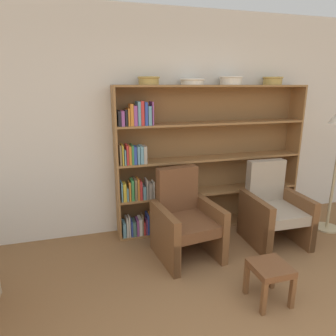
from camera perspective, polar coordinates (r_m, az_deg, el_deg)
name	(u,v)px	position (r m, az deg, el deg)	size (l,w,h in m)	color
wall_back	(180,124)	(3.91, 2.25, 8.34)	(12.00, 0.06, 2.75)	silver
bookshelf	(196,161)	(3.90, 5.33, 1.42)	(2.50, 0.30, 1.87)	olive
bowl_brass	(149,80)	(3.58, -3.71, 16.37)	(0.26, 0.26, 0.09)	tan
bowl_olive	(192,81)	(3.73, 4.66, 16.15)	(0.29, 0.29, 0.07)	silver
bowl_copper	(231,80)	(3.94, 11.90, 16.09)	(0.29, 0.29, 0.10)	silver
bowl_stoneware	(273,80)	(4.25, 19.30, 15.49)	(0.26, 0.26, 0.10)	tan
armchair_leather	(185,220)	(3.39, 3.29, -9.94)	(0.72, 0.75, 0.97)	brown
armchair_cushioned	(273,209)	(3.89, 19.38, -7.40)	(0.66, 0.70, 0.97)	brown
footstool	(270,272)	(2.90, 18.83, -18.28)	(0.32, 0.32, 0.36)	brown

